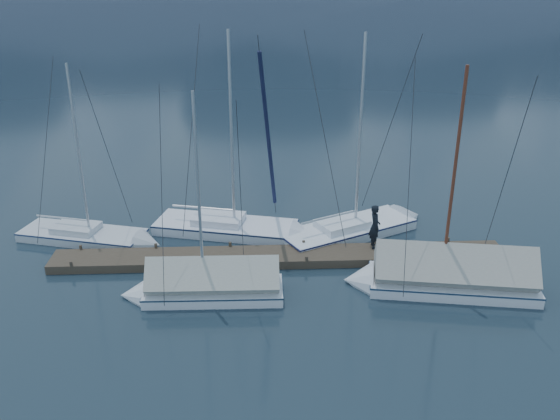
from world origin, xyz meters
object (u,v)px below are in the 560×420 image
object	(u,v)px
sailboat_covered_far	(201,287)
person	(375,226)
sailboat_open_mid	(246,230)
sailboat_covered_near	(438,277)
sailboat_open_right	(364,227)
sailboat_open_left	(100,238)

from	to	relation	value
sailboat_covered_far	person	size ratio (longest dim) A/B	4.44
sailboat_open_mid	person	world-z (taller)	sailboat_open_mid
sailboat_covered_near	sailboat_covered_far	bearing A→B (deg)	-178.77
person	sailboat_open_right	bearing A→B (deg)	-3.59
sailboat_covered_far	sailboat_open_left	bearing A→B (deg)	134.57
sailboat_open_left	sailboat_open_right	distance (m)	11.48
sailboat_open_mid	sailboat_covered_far	distance (m)	5.42
sailboat_covered_far	sailboat_covered_near	bearing A→B (deg)	1.23
sailboat_covered_near	person	bearing A→B (deg)	122.87
sailboat_open_left	sailboat_covered_far	bearing A→B (deg)	-45.43
sailboat_covered_far	sailboat_open_mid	bearing A→B (deg)	73.23
person	sailboat_covered_far	bearing A→B (deg)	111.08
sailboat_open_mid	sailboat_open_right	world-z (taller)	sailboat_open_mid
sailboat_open_right	person	world-z (taller)	sailboat_open_right
sailboat_open_left	sailboat_covered_far	world-z (taller)	sailboat_open_left
sailboat_open_left	sailboat_open_mid	distance (m)	6.25
sailboat_open_left	sailboat_covered_near	size ratio (longest dim) A/B	0.92
sailboat_covered_far	person	bearing A→B (deg)	23.76
sailboat_covered_near	sailboat_open_left	bearing A→B (deg)	161.02
sailboat_open_right	sailboat_covered_far	xyz separation A→B (m)	(-6.80, -5.26, 0.23)
sailboat_covered_far	person	world-z (taller)	sailboat_covered_far
sailboat_open_right	sailboat_covered_far	world-z (taller)	sailboat_open_right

